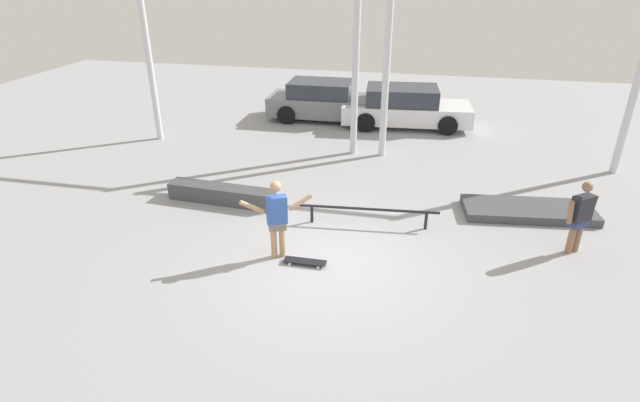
% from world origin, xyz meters
% --- Properties ---
extents(ground_plane, '(36.00, 36.00, 0.00)m').
position_xyz_m(ground_plane, '(0.00, 0.00, 0.00)').
color(ground_plane, '#9E9EA3').
extents(skateboarder, '(1.31, 0.67, 1.63)m').
position_xyz_m(skateboarder, '(-0.99, -0.03, 0.90)').
color(skateboarder, tan).
rests_on(skateboarder, ground_plane).
extents(skateboard, '(0.83, 0.25, 0.08)m').
position_xyz_m(skateboard, '(-0.41, -0.19, 0.06)').
color(skateboard, black).
rests_on(skateboard, ground_plane).
extents(grind_box, '(2.67, 0.65, 0.41)m').
position_xyz_m(grind_box, '(-3.02, 2.05, 0.20)').
color(grind_box, '#47474C').
rests_on(grind_box, ground_plane).
extents(manual_pad, '(3.01, 1.43, 0.20)m').
position_xyz_m(manual_pad, '(4.13, 2.92, 0.10)').
color(manual_pad, '#47474C').
rests_on(manual_pad, ground_plane).
extents(grind_rail, '(3.05, 0.32, 0.43)m').
position_xyz_m(grind_rail, '(0.59, 1.62, 0.35)').
color(grind_rail, black).
rests_on(grind_rail, ground_plane).
extents(canopy_support_left, '(6.58, 0.20, 5.12)m').
position_xyz_m(canopy_support_left, '(-3.63, 6.08, 3.27)').
color(canopy_support_left, silver).
rests_on(canopy_support_left, ground_plane).
extents(canopy_support_right, '(6.58, 0.20, 5.12)m').
position_xyz_m(canopy_support_right, '(3.63, 6.08, 3.27)').
color(canopy_support_right, silver).
rests_on(canopy_support_right, ground_plane).
extents(parked_car_grey, '(4.06, 1.90, 1.38)m').
position_xyz_m(parked_car_grey, '(-2.02, 9.36, 0.67)').
color(parked_car_grey, slate).
rests_on(parked_car_grey, ground_plane).
extents(parked_car_white, '(4.52, 2.19, 1.36)m').
position_xyz_m(parked_car_white, '(0.89, 9.16, 0.66)').
color(parked_car_white, white).
rests_on(parked_car_white, ground_plane).
extents(bystander, '(0.67, 0.55, 1.53)m').
position_xyz_m(bystander, '(4.73, 1.39, 0.82)').
color(bystander, '#8C664C').
rests_on(bystander, ground_plane).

